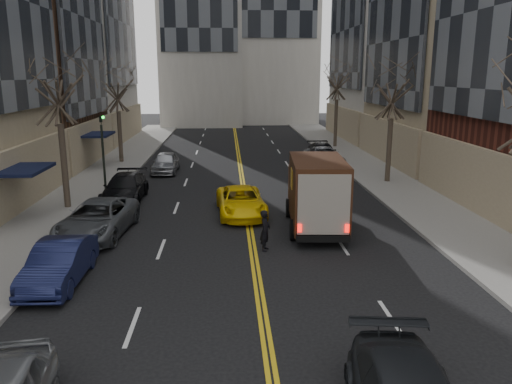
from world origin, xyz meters
TOP-DOWN VIEW (x-y plane):
  - sidewalk_left at (-9.00, 27.00)m, footprint 4.00×66.00m
  - sidewalk_right at (9.00, 27.00)m, footprint 4.00×66.00m
  - tree_lf_mid at (-8.80, 20.00)m, footprint 3.20×3.20m
  - tree_lf_far at (-8.80, 33.00)m, footprint 3.20×3.20m
  - tree_rt_mid at (8.80, 25.00)m, footprint 3.20×3.20m
  - tree_rt_far at (8.80, 40.00)m, footprint 3.20×3.20m
  - traffic_signal at (-7.39, 22.00)m, footprint 0.29×0.26m
  - ups_truck at (2.83, 16.20)m, footprint 2.64×5.82m
  - taxi at (-0.30, 18.56)m, footprint 2.46×4.78m
  - pedestrian at (0.46, 13.64)m, footprint 0.52×0.65m
  - parked_lf_b at (-6.30, 10.98)m, footprint 1.49×4.12m
  - parked_lf_c at (-6.30, 15.81)m, footprint 2.85×5.36m
  - parked_lf_d at (-6.30, 21.55)m, footprint 1.97×4.81m
  - parked_lf_e at (-5.10, 29.24)m, footprint 1.68×4.05m
  - parked_rt_a at (5.10, 25.55)m, footprint 1.56×3.95m
  - parked_rt_b at (5.95, 30.43)m, footprint 2.41×5.16m
  - parked_rt_c at (6.30, 32.90)m, footprint 1.92×4.69m

SIDE VIEW (x-z plane):
  - sidewalk_left at x=-9.00m, z-range 0.00..0.15m
  - sidewalk_right at x=9.00m, z-range 0.00..0.15m
  - parked_rt_a at x=5.10m, z-range 0.00..1.28m
  - taxi at x=-0.30m, z-range 0.00..1.29m
  - parked_lf_b at x=-6.30m, z-range 0.00..1.35m
  - parked_rt_c at x=6.30m, z-range 0.00..1.36m
  - parked_lf_e at x=-5.10m, z-range 0.00..1.37m
  - parked_lf_d at x=-6.30m, z-range 0.00..1.39m
  - parked_rt_b at x=5.95m, z-range 0.00..1.43m
  - parked_lf_c at x=-6.30m, z-range 0.00..1.43m
  - pedestrian at x=0.46m, z-range 0.00..1.57m
  - ups_truck at x=2.83m, z-range 0.01..3.13m
  - traffic_signal at x=-7.39m, z-range 0.47..5.17m
  - tree_lf_far at x=-8.80m, z-range 1.97..10.08m
  - tree_rt_mid at x=8.80m, z-range 2.01..10.33m
  - tree_lf_mid at x=-8.80m, z-range 2.14..11.05m
  - tree_rt_far at x=8.80m, z-range 2.19..11.29m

